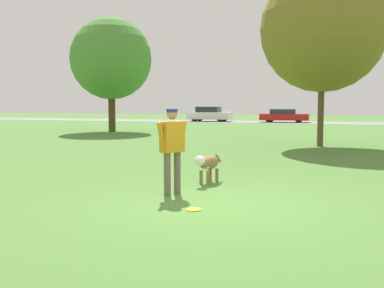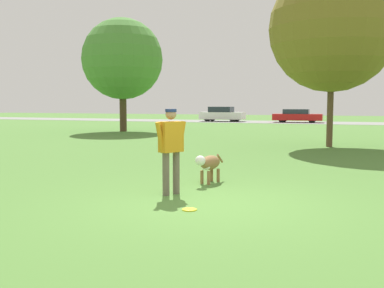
{
  "view_description": "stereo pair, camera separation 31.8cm",
  "coord_description": "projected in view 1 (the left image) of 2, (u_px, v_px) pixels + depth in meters",
  "views": [
    {
      "loc": [
        2.09,
        -7.28,
        1.71
      ],
      "look_at": [
        -0.77,
        1.21,
        0.9
      ],
      "focal_mm": 42.0,
      "sensor_mm": 36.0,
      "label": 1
    },
    {
      "loc": [
        2.39,
        -7.17,
        1.71
      ],
      "look_at": [
        -0.77,
        1.21,
        0.9
      ],
      "focal_mm": 42.0,
      "sensor_mm": 36.0,
      "label": 2
    }
  ],
  "objects": [
    {
      "name": "person",
      "position": [
        172.0,
        144.0,
        8.35
      ],
      "size": [
        0.42,
        0.66,
        1.61
      ],
      "rotation": [
        0.0,
        0.0,
        1.07
      ],
      "color": "#665B4C",
      "rests_on": "ground_plane"
    },
    {
      "name": "far_road_strip",
      "position": [
        318.0,
        123.0,
        40.01
      ],
      "size": [
        120.0,
        6.0,
        0.01
      ],
      "color": "gray",
      "rests_on": "ground_plane"
    },
    {
      "name": "frisbee",
      "position": [
        194.0,
        210.0,
        7.21
      ],
      "size": [
        0.24,
        0.24,
        0.02
      ],
      "color": "yellow",
      "rests_on": "ground_plane"
    },
    {
      "name": "parked_car_red",
      "position": [
        284.0,
        116.0,
        40.82
      ],
      "size": [
        4.4,
        1.81,
        1.21
      ],
      "rotation": [
        0.0,
        0.0,
        0.03
      ],
      "color": "red",
      "rests_on": "ground_plane"
    },
    {
      "name": "ground_plane",
      "position": [
        212.0,
        204.0,
        7.69
      ],
      "size": [
        120.0,
        120.0,
        0.0
      ],
      "primitive_type": "plane",
      "color": "#4C7A33"
    },
    {
      "name": "tree_far_left",
      "position": [
        111.0,
        59.0,
        27.18
      ],
      "size": [
        4.93,
        4.93,
        6.89
      ],
      "color": "#4C3826",
      "rests_on": "ground_plane"
    },
    {
      "name": "tree_mid_center",
      "position": [
        323.0,
        30.0,
        17.58
      ],
      "size": [
        4.9,
        4.9,
        7.05
      ],
      "color": "brown",
      "rests_on": "ground_plane"
    },
    {
      "name": "dog",
      "position": [
        208.0,
        163.0,
        9.62
      ],
      "size": [
        0.44,
        1.06,
        0.63
      ],
      "rotation": [
        0.0,
        0.0,
        4.5
      ],
      "color": "olive",
      "rests_on": "ground_plane"
    },
    {
      "name": "parked_car_white",
      "position": [
        209.0,
        114.0,
        43.04
      ],
      "size": [
        4.18,
        1.81,
        1.41
      ],
      "rotation": [
        0.0,
        0.0,
        0.0
      ],
      "color": "white",
      "rests_on": "ground_plane"
    }
  ]
}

